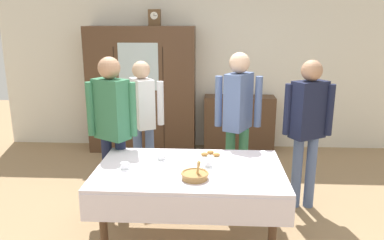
% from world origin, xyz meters
% --- Properties ---
extents(ground_plane, '(12.00, 12.00, 0.00)m').
position_xyz_m(ground_plane, '(0.00, 0.00, 0.00)').
color(ground_plane, '#997A56').
rests_on(ground_plane, ground).
extents(back_wall, '(6.40, 0.10, 2.70)m').
position_xyz_m(back_wall, '(0.00, 2.65, 1.35)').
color(back_wall, silver).
rests_on(back_wall, ground).
extents(dining_table, '(1.71, 1.06, 0.72)m').
position_xyz_m(dining_table, '(0.00, -0.24, 0.63)').
color(dining_table, '#4C3321').
rests_on(dining_table, ground).
extents(wall_cabinet, '(1.65, 0.46, 1.95)m').
position_xyz_m(wall_cabinet, '(-0.90, 2.35, 0.97)').
color(wall_cabinet, '#4C3321').
rests_on(wall_cabinet, ground).
extents(mantel_clock, '(0.18, 0.11, 0.24)m').
position_xyz_m(mantel_clock, '(-0.67, 2.35, 2.07)').
color(mantel_clock, brown).
rests_on(mantel_clock, wall_cabinet).
extents(bookshelf_low, '(1.10, 0.35, 0.88)m').
position_xyz_m(bookshelf_low, '(0.63, 2.41, 0.44)').
color(bookshelf_low, '#4C3321').
rests_on(bookshelf_low, ground).
extents(book_stack, '(0.18, 0.23, 0.11)m').
position_xyz_m(book_stack, '(0.63, 2.41, 0.93)').
color(book_stack, '#3D754C').
rests_on(book_stack, bookshelf_low).
extents(tea_cup_front_edge, '(0.13, 0.13, 0.06)m').
position_xyz_m(tea_cup_front_edge, '(0.17, -0.16, 0.75)').
color(tea_cup_front_edge, white).
rests_on(tea_cup_front_edge, dining_table).
extents(tea_cup_back_edge, '(0.13, 0.13, 0.06)m').
position_xyz_m(tea_cup_back_edge, '(-0.29, -0.01, 0.75)').
color(tea_cup_back_edge, white).
rests_on(tea_cup_back_edge, dining_table).
extents(tea_cup_mid_right, '(0.13, 0.13, 0.06)m').
position_xyz_m(tea_cup_mid_right, '(-0.59, -0.26, 0.75)').
color(tea_cup_mid_right, white).
rests_on(tea_cup_mid_right, dining_table).
extents(bread_basket, '(0.24, 0.24, 0.16)m').
position_xyz_m(bread_basket, '(0.06, -0.45, 0.76)').
color(bread_basket, '#9E7542').
rests_on(bread_basket, dining_table).
extents(pastry_plate, '(0.28, 0.28, 0.05)m').
position_xyz_m(pastry_plate, '(0.19, 0.10, 0.73)').
color(pastry_plate, white).
rests_on(pastry_plate, dining_table).
extents(spoon_front_edge, '(0.12, 0.02, 0.01)m').
position_xyz_m(spoon_front_edge, '(-0.03, -0.24, 0.72)').
color(spoon_front_edge, silver).
rests_on(spoon_front_edge, dining_table).
extents(spoon_far_right, '(0.12, 0.02, 0.01)m').
position_xyz_m(spoon_far_right, '(-0.35, -0.56, 0.72)').
color(spoon_far_right, silver).
rests_on(spoon_far_right, dining_table).
extents(spoon_center, '(0.12, 0.02, 0.01)m').
position_xyz_m(spoon_center, '(0.69, 0.01, 0.72)').
color(spoon_center, silver).
rests_on(spoon_center, dining_table).
extents(person_behind_table_right, '(0.52, 0.35, 1.64)m').
position_xyz_m(person_behind_table_right, '(1.22, 0.51, 1.00)').
color(person_behind_table_right, slate).
rests_on(person_behind_table_right, ground).
extents(person_behind_table_left, '(0.52, 0.41, 1.70)m').
position_xyz_m(person_behind_table_left, '(0.49, 0.70, 1.04)').
color(person_behind_table_left, '#33704C').
rests_on(person_behind_table_left, ground).
extents(person_beside_shelf, '(0.52, 0.36, 1.68)m').
position_xyz_m(person_beside_shelf, '(-0.84, 0.31, 1.03)').
color(person_beside_shelf, '#191E38').
rests_on(person_beside_shelf, ground).
extents(person_near_right_end, '(0.52, 0.41, 1.57)m').
position_xyz_m(person_near_right_end, '(-0.64, 0.96, 0.95)').
color(person_near_right_end, slate).
rests_on(person_near_right_end, ground).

